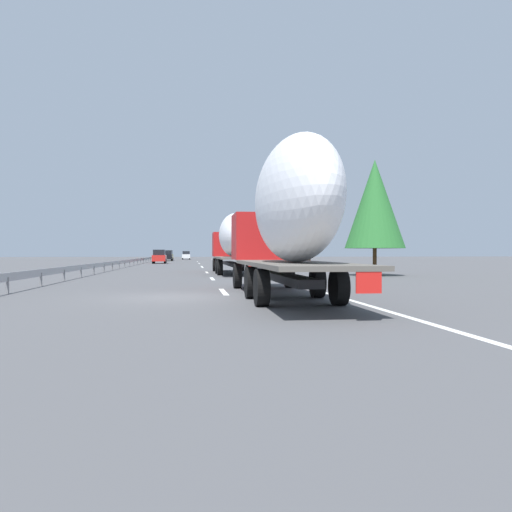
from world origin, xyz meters
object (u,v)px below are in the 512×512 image
car_black_suv (167,256)px  road_sign (244,245)px  truck_lead (233,240)px  truck_trailing (288,215)px  car_red_compact (159,257)px  car_yellow_coupe (168,255)px  car_white_van (186,255)px

car_black_suv → road_sign: road_sign is taller
truck_lead → truck_trailing: 19.77m
car_red_compact → road_sign: 17.27m
car_red_compact → car_yellow_coupe: size_ratio=0.96×
car_black_suv → car_red_compact: 21.86m
truck_lead → car_black_suv: (56.93, 7.16, -1.45)m
car_black_suv → truck_lead: bearing=-172.8°
truck_trailing → car_black_suv: 77.05m
car_red_compact → road_sign: size_ratio=1.23×
truck_lead → car_white_van: (75.92, 3.89, -1.44)m
car_white_van → car_black_suv: 19.26m
car_black_suv → car_yellow_coupe: 9.12m
truck_trailing → car_yellow_coupe: size_ratio=2.93×
truck_lead → car_red_compact: truck_lead is taller
truck_trailing → truck_lead: bearing=-0.0°
truck_lead → car_white_van: size_ratio=2.89×
car_white_van → car_yellow_coupe: car_yellow_coupe is taller
truck_lead → car_white_van: truck_lead is taller
car_red_compact → car_yellow_coupe: (30.98, 0.07, 0.03)m
truck_trailing → car_yellow_coupe: truck_trailing is taller
truck_trailing → road_sign: size_ratio=3.78×
car_yellow_coupe → car_red_compact: bearing=-179.9°
road_sign → car_red_compact: bearing=37.0°
truck_trailing → car_white_van: 95.78m
truck_lead → car_black_suv: truck_lead is taller
truck_trailing → car_white_van: bearing=2.3°
car_white_van → truck_lead: bearing=-177.1°
truck_trailing → road_sign: bearing=-4.3°
truck_lead → road_sign: truck_lead is taller
car_white_van → road_sign: road_sign is taller
car_black_suv → car_red_compact: (-21.86, 0.10, 0.04)m
truck_trailing → car_white_van: size_ratio=2.95×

